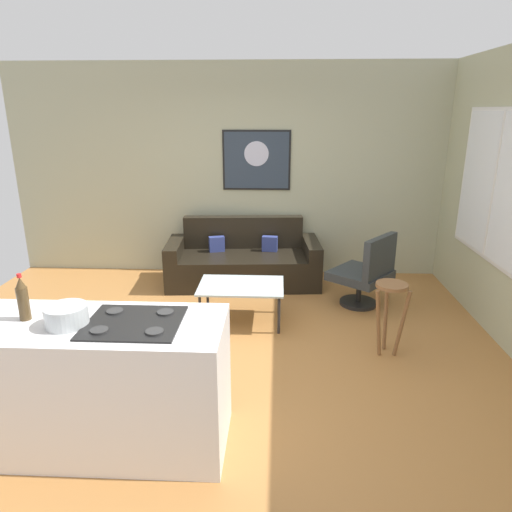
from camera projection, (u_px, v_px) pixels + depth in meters
ground at (232, 358)px, 4.34m from camera, size 6.40×6.40×0.04m
back_wall at (248, 172)px, 6.22m from camera, size 6.40×0.05×2.80m
couch at (243, 262)px, 6.11m from camera, size 2.02×0.97×0.83m
coffee_table at (241, 288)px, 4.92m from camera, size 0.90×0.61×0.43m
armchair at (366, 272)px, 5.31m from camera, size 0.85×0.85×0.87m
bar_stool at (390, 302)px, 4.23m from camera, size 0.34×0.33×0.70m
kitchen_counter at (92, 383)px, 3.09m from camera, size 1.79×0.69×0.93m
soda_bottle_2 at (23, 299)px, 2.96m from camera, size 0.07×0.07×0.31m
mixing_bowl at (67, 316)px, 2.90m from camera, size 0.27×0.27×0.13m
wall_painting at (257, 160)px, 6.12m from camera, size 0.90×0.03×0.78m
window at (495, 186)px, 4.63m from camera, size 0.03×1.68×1.52m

